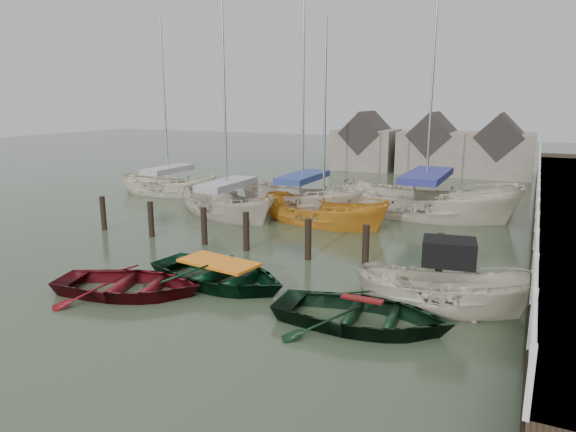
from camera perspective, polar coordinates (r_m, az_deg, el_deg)
The scene contains 12 objects.
ground at distance 15.42m, azimuth -6.42°, elevation -7.26°, with size 120.00×120.00×0.00m, color #2A3421.
mooring_pilings at distance 18.27m, azimuth -4.42°, elevation -2.35°, with size 13.72×0.22×1.80m.
far_sheds at distance 38.99m, azimuth 15.54°, elevation 7.39°, with size 14.00×4.08×4.39m.
rowboat_red at distance 15.06m, azimuth -17.22°, elevation -8.28°, with size 2.96×4.14×0.86m, color #500B10.
rowboat_green at distance 15.23m, azimuth -7.62°, elevation -7.55°, with size 3.20×4.47×0.93m, color black.
rowboat_dkgreen at distance 12.64m, azimuth 8.16°, elevation -12.00°, with size 3.05×4.28×0.89m, color black.
motorboat at distance 13.97m, azimuth 16.95°, elevation -9.57°, with size 4.72×2.37×2.69m.
sailboat_a at distance 23.98m, azimuth -6.72°, elevation 0.22°, with size 6.78×4.68×11.52m.
sailboat_b at distance 25.30m, azimuth 1.64°, elevation 0.97°, with size 6.92×2.83×12.83m.
sailboat_c at distance 22.38m, azimuth 3.93°, elevation -0.79°, with size 6.63×3.62×9.70m.
sailboat_d at distance 24.48m, azimuth 14.92°, elevation 0.11°, with size 8.46×3.46×12.76m.
sailboat_e at distance 29.90m, azimuth -13.05°, elevation 2.50°, with size 6.28×2.82×10.74m.
Camera 1 is at (7.80, -12.21, 5.30)m, focal length 32.00 mm.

